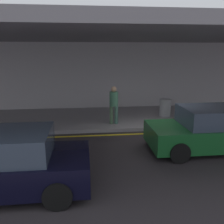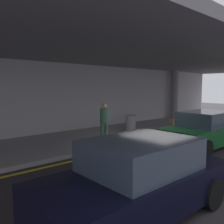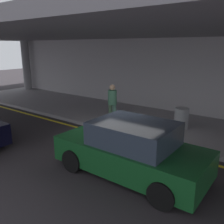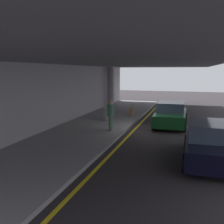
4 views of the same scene
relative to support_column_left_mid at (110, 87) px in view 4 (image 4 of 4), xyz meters
name	(u,v)px [view 4 (image 4 of 4)]	position (x,y,z in m)	size (l,w,h in m)	color
ground_plane	(147,129)	(-8.00, -4.75, -1.97)	(60.00, 60.00, 0.00)	#2B2629
sidewalk	(98,125)	(-8.00, -1.65, -1.90)	(26.00, 4.20, 0.15)	gray
lane_stripe_yellow	(136,128)	(-8.00, -4.09, -1.97)	(26.00, 0.14, 0.01)	yellow
support_column_left_mid	(110,87)	(0.00, 0.00, 0.00)	(0.57, 0.57, 3.65)	gray
ceiling_overhang	(105,62)	(-8.00, -2.15, 1.97)	(28.00, 13.20, 0.30)	slate
terminal_back_wall	(64,95)	(-8.00, 0.60, -0.07)	(26.00, 0.30, 3.80)	#B2AEB2
car_black	(210,143)	(-12.74, -7.93, -1.26)	(4.10, 1.92, 1.50)	black
car_dark_green	(171,115)	(-6.60, -6.02, -1.26)	(4.10, 1.92, 1.50)	#13471F
traveler_with_luggage	(111,113)	(-9.51, -2.98, -0.86)	(0.38, 0.38, 1.68)	#446045
suitcase_upright_primary	(132,111)	(-4.53, -3.05, -1.51)	(0.36, 0.22, 0.90)	olive
trash_bin_steel	(108,114)	(-6.81, -1.93, -1.40)	(0.56, 0.56, 0.85)	gray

